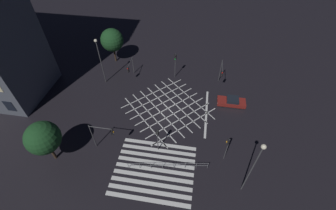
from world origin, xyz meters
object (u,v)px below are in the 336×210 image
at_px(traffic_light_sw_main, 103,133).
at_px(street_tree_near, 112,40).
at_px(street_lamp_east, 99,54).
at_px(traffic_light_nw_cross, 130,67).
at_px(traffic_light_se_main, 227,145).
at_px(traffic_light_median_south, 158,135).
at_px(waiting_car, 232,102).
at_px(traffic_light_ne_cross, 221,72).
at_px(street_tree_far, 43,138).
at_px(street_lamp_west, 256,162).
at_px(traffic_light_median_north, 175,61).

distance_m(traffic_light_sw_main, street_tree_near, 19.50).
bearing_deg(street_lamp_east, traffic_light_sw_main, -68.76).
xyz_separation_m(traffic_light_nw_cross, traffic_light_se_main, (15.32, -13.25, 0.40)).
bearing_deg(traffic_light_median_south, waiting_car, -44.45).
bearing_deg(traffic_light_median_south, street_lamp_east, 43.97).
height_order(traffic_light_ne_cross, traffic_light_nw_cross, traffic_light_ne_cross).
xyz_separation_m(street_lamp_east, street_tree_near, (-0.29, 6.21, -1.13)).
bearing_deg(street_tree_far, traffic_light_nw_cross, 72.98).
xyz_separation_m(traffic_light_ne_cross, street_lamp_west, (2.59, -17.15, 2.71)).
bearing_deg(traffic_light_se_main, street_tree_far, 8.95).
bearing_deg(traffic_light_median_north, waiting_car, 60.96).
height_order(traffic_light_median_north, street_lamp_east, street_lamp_east).
xyz_separation_m(traffic_light_median_north, traffic_light_sw_main, (-6.44, -15.64, -0.18)).
relative_size(traffic_light_ne_cross, street_lamp_west, 0.49).
bearing_deg(street_tree_far, traffic_light_se_main, 8.95).
bearing_deg(street_tree_near, waiting_car, -21.62).
xyz_separation_m(traffic_light_median_north, waiting_car, (9.34, -5.19, -2.68)).
distance_m(traffic_light_nw_cross, waiting_car, 17.08).
xyz_separation_m(traffic_light_se_main, waiting_car, (1.27, 9.66, -2.22)).
bearing_deg(traffic_light_median_south, traffic_light_nw_cross, 28.67).
bearing_deg(traffic_light_nw_cross, traffic_light_ne_cross, 91.16).
height_order(traffic_light_ne_cross, street_lamp_east, street_lamp_east).
relative_size(traffic_light_nw_cross, street_lamp_east, 0.41).
xyz_separation_m(traffic_light_ne_cross, traffic_light_median_south, (-7.50, -13.46, -0.26)).
relative_size(traffic_light_nw_cross, traffic_light_se_main, 0.83).
height_order(traffic_light_se_main, street_tree_far, street_tree_far).
distance_m(traffic_light_sw_main, traffic_light_median_south, 6.45).
relative_size(traffic_light_nw_cross, traffic_light_median_south, 0.83).
distance_m(traffic_light_ne_cross, waiting_car, 4.98).
xyz_separation_m(street_lamp_west, waiting_car, (-0.69, 13.27, -5.18)).
bearing_deg(traffic_light_median_south, street_tree_near, 32.86).
height_order(street_lamp_east, waiting_car, street_lamp_east).
distance_m(traffic_light_median_north, traffic_light_se_main, 16.91).
distance_m(traffic_light_median_south, street_tree_far, 12.73).
bearing_deg(traffic_light_sw_main, traffic_light_ne_cross, 45.92).
relative_size(traffic_light_median_south, street_tree_near, 0.62).
relative_size(street_lamp_west, waiting_car, 2.02).
xyz_separation_m(street_tree_near, waiting_car, (20.95, -8.30, -3.70)).
distance_m(traffic_light_nw_cross, street_lamp_east, 5.27).
distance_m(traffic_light_nw_cross, traffic_light_median_south, 15.01).
bearing_deg(waiting_car, street_lamp_east, -5.80).
distance_m(traffic_light_ne_cross, street_tree_near, 19.60).
relative_size(traffic_light_nw_cross, street_lamp_west, 0.38).
bearing_deg(waiting_car, street_tree_near, -21.62).
bearing_deg(traffic_light_ne_cross, street_lamp_east, -84.57).
height_order(traffic_light_se_main, street_lamp_west, street_lamp_west).
distance_m(traffic_light_se_main, street_tree_near, 26.69).
relative_size(traffic_light_median_north, street_tree_near, 0.73).
xyz_separation_m(traffic_light_median_south, street_tree_far, (-12.23, -3.29, 1.26)).
xyz_separation_m(street_tree_near, street_tree_far, (-0.68, -21.17, -0.22)).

